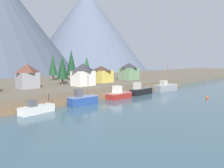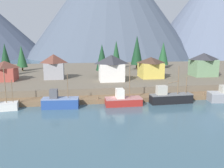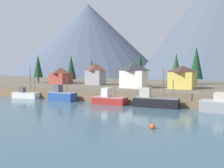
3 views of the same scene
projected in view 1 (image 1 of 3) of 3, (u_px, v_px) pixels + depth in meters
ground_plane at (68, 93)px, 78.19m from camera, size 400.00×400.00×1.00m
dock at (107, 96)px, 65.89m from camera, size 80.00×4.00×1.60m
shoreline_bank at (48, 85)px, 86.14m from camera, size 400.00×56.00×2.50m
mountain_east_peak at (87, 31)px, 228.17m from camera, size 116.17×116.17×77.46m
fishing_boat_white at (36, 109)px, 46.20m from camera, size 7.36×3.08×8.35m
fishing_boat_blue at (83, 100)px, 54.76m from camera, size 7.31×3.01×6.93m
fishing_boat_red at (119, 94)px, 64.11m from camera, size 7.50×2.95×8.30m
fishing_boat_black at (141, 90)px, 71.68m from camera, size 9.19×2.72×7.93m
fishing_boat_grey at (166, 87)px, 80.92m from camera, size 9.42×4.16×9.56m
house_green at (129, 71)px, 97.19m from camera, size 7.16×6.10×6.86m
house_white at (83, 74)px, 73.35m from camera, size 6.70×4.95×6.93m
house_grey at (28, 76)px, 66.14m from camera, size 5.53×4.47×6.85m
house_yellow at (101, 74)px, 84.86m from camera, size 6.38×6.95×5.88m
conifer_mid_right at (87, 66)px, 107.47m from camera, size 4.14×4.14×9.66m
conifer_back_left at (71, 63)px, 97.02m from camera, size 4.26×4.26×12.08m
conifer_back_right at (53, 65)px, 93.81m from camera, size 3.26×3.26×10.29m
conifer_centre at (62, 67)px, 77.79m from camera, size 3.62×3.62×9.49m
channel_buoy at (207, 98)px, 63.61m from camera, size 0.70×0.70×0.70m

